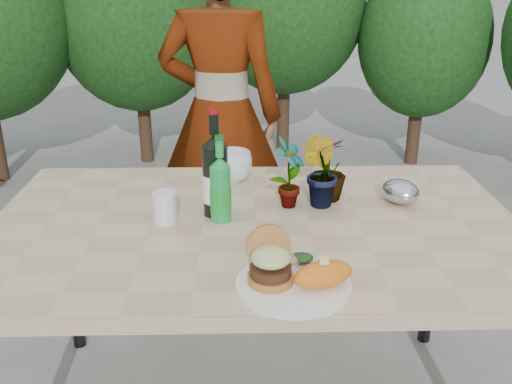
{
  "coord_description": "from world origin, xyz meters",
  "views": [
    {
      "loc": [
        -0.04,
        -1.56,
        1.48
      ],
      "look_at": [
        0.0,
        -0.08,
        0.88
      ],
      "focal_mm": 40.0,
      "sensor_mm": 36.0,
      "label": 1
    }
  ],
  "objects_px": {
    "dinner_plate": "(293,285)",
    "person": "(221,115)",
    "wine_bottle": "(215,177)",
    "patio_table": "(255,239)"
  },
  "relations": [
    {
      "from": "dinner_plate",
      "to": "person",
      "type": "xyz_separation_m",
      "value": [
        -0.22,
        1.45,
        0.05
      ]
    },
    {
      "from": "dinner_plate",
      "to": "wine_bottle",
      "type": "relative_size",
      "value": 0.84
    },
    {
      "from": "patio_table",
      "to": "person",
      "type": "relative_size",
      "value": 0.99
    },
    {
      "from": "patio_table",
      "to": "wine_bottle",
      "type": "distance_m",
      "value": 0.23
    },
    {
      "from": "wine_bottle",
      "to": "person",
      "type": "relative_size",
      "value": 0.21
    },
    {
      "from": "wine_bottle",
      "to": "patio_table",
      "type": "bearing_deg",
      "value": -26.93
    },
    {
      "from": "wine_bottle",
      "to": "person",
      "type": "height_order",
      "value": "person"
    },
    {
      "from": "wine_bottle",
      "to": "person",
      "type": "xyz_separation_m",
      "value": [
        -0.02,
        1.01,
        -0.06
      ]
    },
    {
      "from": "patio_table",
      "to": "wine_bottle",
      "type": "height_order",
      "value": "wine_bottle"
    },
    {
      "from": "dinner_plate",
      "to": "wine_bottle",
      "type": "bearing_deg",
      "value": 114.82
    }
  ]
}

